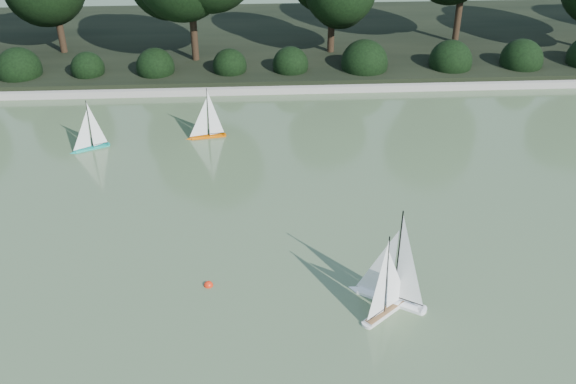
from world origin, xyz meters
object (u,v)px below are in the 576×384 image
Objects in this scene: sailboat_white_a at (385,285)px; sailboat_white_b at (390,299)px; race_buoy at (208,285)px; sailboat_teal at (87,142)px; sailboat_orange at (204,130)px.

sailboat_white_a is 1.18× the size of sailboat_white_b.
race_buoy is at bearing 164.99° from sailboat_white_b.
sailboat_white_b is at bearing -15.01° from race_buoy.
sailboat_white_b is at bearing -44.88° from sailboat_teal.
sailboat_orange is 5.44m from race_buoy.
sailboat_white_a reaches higher than sailboat_orange.
sailboat_teal is 8.37× the size of race_buoy.
race_buoy is (2.93, -4.96, -0.20)m from sailboat_teal.
sailboat_orange is at bearing 117.06° from sailboat_white_b.
sailboat_white_a is 7.88m from sailboat_teal.
sailboat_teal is 5.76m from race_buoy.
race_buoy is at bearing -59.37° from sailboat_teal.
sailboat_white_b is (0.03, -0.27, -0.05)m from sailboat_white_a.
sailboat_white_b reaches higher than sailboat_orange.
sailboat_white_b is 2.90m from race_buoy.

